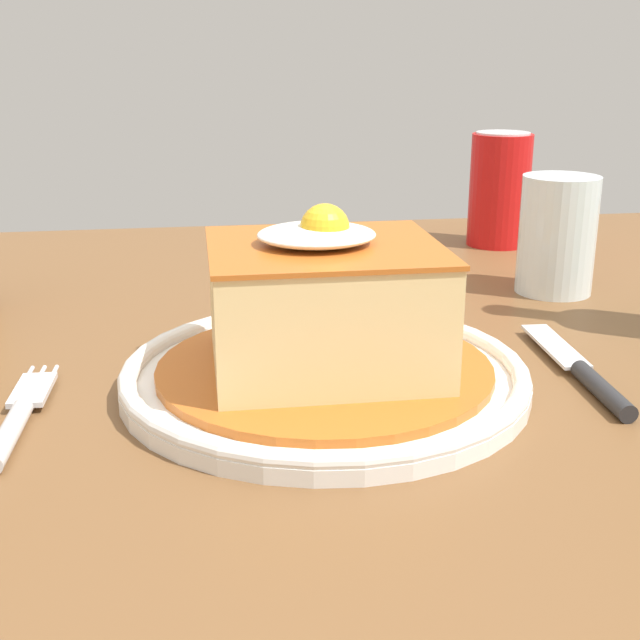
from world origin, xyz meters
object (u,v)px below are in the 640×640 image
soda_can (499,190)px  knife (587,376)px  drinking_glass (556,243)px  fork (17,419)px  main_plate (325,374)px

soda_can → knife: bearing=-101.5°
drinking_glass → fork: bearing=-152.3°
fork → soda_can: (0.44, 0.41, 0.06)m
knife → soda_can: bearing=78.5°
knife → main_plate: bearing=172.9°
main_plate → drinking_glass: 0.31m
soda_can → drinking_glass: bearing=-94.4°
fork → drinking_glass: (0.43, 0.22, 0.04)m
main_plate → soda_can: bearing=56.1°
main_plate → fork: 0.19m
main_plate → knife: 0.17m
main_plate → fork: main_plate is taller
main_plate → knife: (0.17, -0.02, -0.00)m
knife → drinking_glass: size_ratio=1.58×
soda_can → main_plate: bearing=-123.9°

